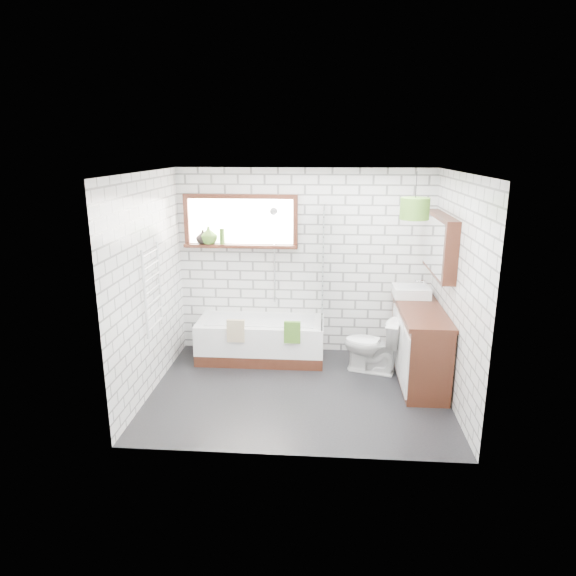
# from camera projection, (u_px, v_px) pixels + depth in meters

# --- Properties ---
(floor) EXTENTS (3.40, 2.60, 0.01)m
(floor) POSITION_uv_depth(u_px,v_px,m) (298.00, 391.00, 6.00)
(floor) COLOR black
(floor) RESTS_ON ground
(ceiling) EXTENTS (3.40, 2.60, 0.01)m
(ceiling) POSITION_uv_depth(u_px,v_px,m) (300.00, 172.00, 5.33)
(ceiling) COLOR white
(ceiling) RESTS_ON ground
(wall_back) EXTENTS (3.40, 0.01, 2.50)m
(wall_back) POSITION_uv_depth(u_px,v_px,m) (304.00, 262.00, 6.92)
(wall_back) COLOR white
(wall_back) RESTS_ON ground
(wall_front) EXTENTS (3.40, 0.01, 2.50)m
(wall_front) POSITION_uv_depth(u_px,v_px,m) (290.00, 328.00, 4.41)
(wall_front) COLOR white
(wall_front) RESTS_ON ground
(wall_left) EXTENTS (0.01, 2.60, 2.50)m
(wall_left) POSITION_uv_depth(u_px,v_px,m) (148.00, 285.00, 5.79)
(wall_left) COLOR white
(wall_left) RESTS_ON ground
(wall_right) EXTENTS (0.01, 2.60, 2.50)m
(wall_right) POSITION_uv_depth(u_px,v_px,m) (456.00, 291.00, 5.54)
(wall_right) COLOR white
(wall_right) RESTS_ON ground
(window) EXTENTS (1.52, 0.16, 0.68)m
(window) POSITION_uv_depth(u_px,v_px,m) (240.00, 222.00, 6.79)
(window) COLOR black
(window) RESTS_ON wall_back
(towel_radiator) EXTENTS (0.06, 0.52, 1.00)m
(towel_radiator) POSITION_uv_depth(u_px,v_px,m) (153.00, 289.00, 5.80)
(towel_radiator) COLOR white
(towel_radiator) RESTS_ON wall_left
(mirror_cabinet) EXTENTS (0.16, 1.20, 0.70)m
(mirror_cabinet) POSITION_uv_depth(u_px,v_px,m) (440.00, 245.00, 6.02)
(mirror_cabinet) COLOR black
(mirror_cabinet) RESTS_ON wall_right
(shower_riser) EXTENTS (0.02, 0.02, 1.30)m
(shower_riser) POSITION_uv_depth(u_px,v_px,m) (274.00, 255.00, 6.88)
(shower_riser) COLOR silver
(shower_riser) RESTS_ON wall_back
(bathtub) EXTENTS (1.66, 0.73, 0.54)m
(bathtub) POSITION_uv_depth(u_px,v_px,m) (261.00, 339.00, 6.86)
(bathtub) COLOR white
(bathtub) RESTS_ON floor
(shower_screen) EXTENTS (0.02, 0.72, 1.50)m
(shower_screen) POSITION_uv_depth(u_px,v_px,m) (323.00, 266.00, 6.53)
(shower_screen) COLOR white
(shower_screen) RESTS_ON bathtub
(towel_green) EXTENTS (0.21, 0.06, 0.28)m
(towel_green) POSITION_uv_depth(u_px,v_px,m) (292.00, 332.00, 6.41)
(towel_green) COLOR #447422
(towel_green) RESTS_ON bathtub
(towel_beige) EXTENTS (0.22, 0.06, 0.29)m
(towel_beige) POSITION_uv_depth(u_px,v_px,m) (236.00, 331.00, 6.46)
(towel_beige) COLOR tan
(towel_beige) RESTS_ON bathtub
(vanity) EXTENTS (0.51, 1.59, 0.91)m
(vanity) POSITION_uv_depth(u_px,v_px,m) (419.00, 343.00, 6.24)
(vanity) COLOR black
(vanity) RESTS_ON floor
(basin) EXTENTS (0.45, 0.39, 0.13)m
(basin) POSITION_uv_depth(u_px,v_px,m) (411.00, 291.00, 6.53)
(basin) COLOR white
(basin) RESTS_ON vanity
(tap) EXTENTS (0.04, 0.04, 0.17)m
(tap) POSITION_uv_depth(u_px,v_px,m) (424.00, 286.00, 6.50)
(tap) COLOR silver
(tap) RESTS_ON vanity
(toilet) EXTENTS (0.57, 0.78, 0.71)m
(toilet) POSITION_uv_depth(u_px,v_px,m) (372.00, 345.00, 6.44)
(toilet) COLOR white
(toilet) RESTS_ON floor
(vase_olive) EXTENTS (0.30, 0.30, 0.24)m
(vase_olive) POSITION_uv_depth(u_px,v_px,m) (209.00, 237.00, 6.85)
(vase_olive) COLOR #4A7925
(vase_olive) RESTS_ON window
(vase_dark) EXTENTS (0.20, 0.20, 0.19)m
(vase_dark) POSITION_uv_depth(u_px,v_px,m) (203.00, 238.00, 6.86)
(vase_dark) COLOR black
(vase_dark) RESTS_ON window
(bottle) EXTENTS (0.07, 0.07, 0.21)m
(bottle) POSITION_uv_depth(u_px,v_px,m) (222.00, 238.00, 6.84)
(bottle) COLOR #4A7925
(bottle) RESTS_ON window
(pendant) EXTENTS (0.32, 0.32, 0.24)m
(pendant) POSITION_uv_depth(u_px,v_px,m) (415.00, 209.00, 5.64)
(pendant) COLOR #447422
(pendant) RESTS_ON ceiling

